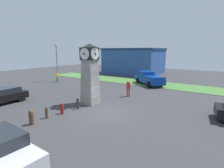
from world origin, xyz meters
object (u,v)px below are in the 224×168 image
(pedestrian_crossing_lot, at_px, (57,76))
(bollard_mid_row, at_px, (47,112))
(bollard_end_row, at_px, (78,103))
(pedestrian_near_bench, at_px, (92,78))
(pickup_truck, at_px, (149,78))
(car_far_lot, at_px, (3,96))
(bollard_near_tower, at_px, (31,117))
(bollard_far_row, at_px, (62,108))
(street_lamp_near_road, at_px, (57,60))
(clock_tower, at_px, (90,75))
(pedestrian_by_cars, at_px, (128,87))

(pedestrian_crossing_lot, bearing_deg, bollard_mid_row, -41.36)
(bollard_end_row, xyz_separation_m, pedestrian_near_bench, (-5.72, 8.49, 0.52))
(pedestrian_crossing_lot, bearing_deg, pickup_truck, 25.74)
(car_far_lot, bearing_deg, bollard_mid_row, 0.14)
(bollard_near_tower, bearing_deg, bollard_end_row, 86.37)
(bollard_end_row, bearing_deg, pickup_truck, 86.71)
(bollard_mid_row, relative_size, pickup_truck, 0.15)
(bollard_near_tower, height_order, pedestrian_near_bench, pedestrian_near_bench)
(bollard_far_row, relative_size, street_lamp_near_road, 0.15)
(bollard_mid_row, height_order, bollard_far_row, bollard_far_row)
(clock_tower, relative_size, car_far_lot, 1.28)
(bollard_mid_row, bearing_deg, bollard_end_row, 81.93)
(pedestrian_by_cars, distance_m, street_lamp_near_road, 14.70)
(bollard_mid_row, distance_m, bollard_end_row, 2.79)
(pedestrian_near_bench, distance_m, pedestrian_by_cars, 7.67)
(pickup_truck, height_order, pedestrian_near_bench, pickup_truck)
(clock_tower, bearing_deg, bollard_far_row, -90.22)
(clock_tower, relative_size, bollard_far_row, 6.28)
(bollard_near_tower, relative_size, bollard_end_row, 1.06)
(bollard_end_row, xyz_separation_m, street_lamp_near_road, (-12.81, 8.18, 2.92))
(bollard_end_row, bearing_deg, clock_tower, 95.09)
(clock_tower, height_order, pedestrian_near_bench, clock_tower)
(pickup_truck, distance_m, pedestrian_crossing_lot, 14.01)
(bollard_end_row, xyz_separation_m, car_far_lot, (-6.89, -2.78, 0.25))
(bollard_mid_row, bearing_deg, street_lamp_near_road, 138.60)
(clock_tower, xyz_separation_m, bollard_mid_row, (-0.23, -4.58, -2.27))
(bollard_mid_row, height_order, car_far_lot, car_far_lot)
(pedestrian_crossing_lot, height_order, pedestrian_by_cars, pedestrian_by_cars)
(bollard_near_tower, distance_m, pedestrian_crossing_lot, 16.24)
(bollard_near_tower, xyz_separation_m, pedestrian_by_cars, (1.78, 10.02, 0.50))
(bollard_end_row, height_order, pedestrian_crossing_lot, pedestrian_crossing_lot)
(clock_tower, height_order, car_far_lot, clock_tower)
(bollard_far_row, distance_m, pedestrian_crossing_lot, 14.67)
(pedestrian_by_cars, bearing_deg, bollard_near_tower, -100.08)
(bollard_mid_row, height_order, pedestrian_crossing_lot, pedestrian_crossing_lot)
(pedestrian_near_bench, height_order, street_lamp_near_road, street_lamp_near_road)
(bollard_near_tower, relative_size, pedestrian_near_bench, 0.58)
(clock_tower, height_order, bollard_end_row, clock_tower)
(clock_tower, distance_m, pickup_truck, 11.76)
(bollard_end_row, bearing_deg, car_far_lot, -158.03)
(clock_tower, xyz_separation_m, bollard_near_tower, (-0.09, -5.85, -2.19))
(pedestrian_by_cars, bearing_deg, bollard_far_row, -102.73)
(bollard_far_row, distance_m, bollard_end_row, 1.55)
(bollard_far_row, relative_size, bollard_end_row, 0.90)
(bollard_near_tower, xyz_separation_m, bollard_end_row, (0.26, 4.03, -0.03))
(bollard_end_row, height_order, pedestrian_by_cars, pedestrian_by_cars)
(pedestrian_near_bench, bearing_deg, bollard_end_row, -56.03)
(pedestrian_near_bench, bearing_deg, pedestrian_crossing_lot, -169.23)
(car_far_lot, xyz_separation_m, pickup_truck, (7.66, 16.19, 0.19))
(pickup_truck, distance_m, pedestrian_near_bench, 8.14)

